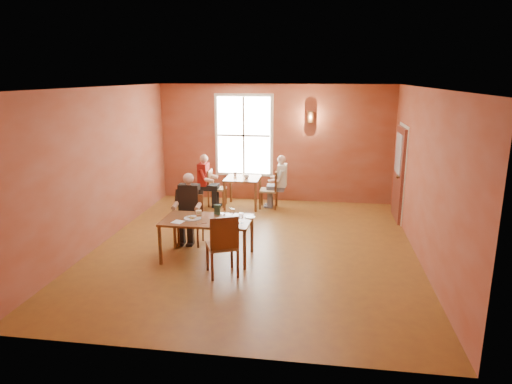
# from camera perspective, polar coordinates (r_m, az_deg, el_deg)

# --- Properties ---
(ground) EXTENTS (6.00, 7.00, 0.01)m
(ground) POSITION_cam_1_polar(r_m,az_deg,el_deg) (8.82, -0.19, -6.95)
(ground) COLOR brown
(ground) RESTS_ON ground
(wall_back) EXTENTS (6.00, 0.04, 3.00)m
(wall_back) POSITION_cam_1_polar(r_m,az_deg,el_deg) (11.81, 2.36, 6.06)
(wall_back) COLOR brown
(wall_back) RESTS_ON ground
(wall_front) EXTENTS (6.00, 0.04, 3.00)m
(wall_front) POSITION_cam_1_polar(r_m,az_deg,el_deg) (5.08, -6.15, -5.36)
(wall_front) COLOR brown
(wall_front) RESTS_ON ground
(wall_left) EXTENTS (0.04, 7.00, 3.00)m
(wall_left) POSITION_cam_1_polar(r_m,az_deg,el_deg) (9.31, -18.80, 3.05)
(wall_left) COLOR brown
(wall_left) RESTS_ON ground
(wall_right) EXTENTS (0.04, 7.00, 3.00)m
(wall_right) POSITION_cam_1_polar(r_m,az_deg,el_deg) (8.48, 20.28, 1.88)
(wall_right) COLOR brown
(wall_right) RESTS_ON ground
(ceiling) EXTENTS (6.00, 7.00, 0.04)m
(ceiling) POSITION_cam_1_polar(r_m,az_deg,el_deg) (8.21, -0.21, 12.94)
(ceiling) COLOR white
(ceiling) RESTS_ON wall_back
(window) EXTENTS (1.36, 0.10, 1.96)m
(window) POSITION_cam_1_polar(r_m,az_deg,el_deg) (11.84, -1.54, 7.07)
(window) COLOR white
(window) RESTS_ON wall_back
(door) EXTENTS (0.12, 1.04, 2.10)m
(door) POSITION_cam_1_polar(r_m,az_deg,el_deg) (10.78, 17.37, 2.18)
(door) COLOR maroon
(door) RESTS_ON ground
(wall_sconce) EXTENTS (0.16, 0.16, 0.28)m
(wall_sconce) POSITION_cam_1_polar(r_m,az_deg,el_deg) (11.57, 6.83, 9.29)
(wall_sconce) COLOR brown
(wall_sconce) RESTS_ON wall_back
(main_table) EXTENTS (1.57, 0.88, 0.73)m
(main_table) POSITION_cam_1_polar(r_m,az_deg,el_deg) (8.25, -6.08, -5.83)
(main_table) COLOR brown
(main_table) RESTS_ON ground
(chair_diner_main) EXTENTS (0.42, 0.42, 0.95)m
(chair_diner_main) POSITION_cam_1_polar(r_m,az_deg,el_deg) (8.94, -8.18, -3.55)
(chair_diner_main) COLOR brown
(chair_diner_main) RESTS_ON ground
(diner_main) EXTENTS (0.53, 0.53, 1.31)m
(diner_main) POSITION_cam_1_polar(r_m,az_deg,el_deg) (8.86, -8.27, -2.50)
(diner_main) COLOR black
(diner_main) RESTS_ON ground
(chair_empty) EXTENTS (0.62, 0.62, 1.05)m
(chair_empty) POSITION_cam_1_polar(r_m,az_deg,el_deg) (7.53, -4.27, -6.52)
(chair_empty) COLOR #5F2C12
(chair_empty) RESTS_ON ground
(plate_food) EXTENTS (0.40, 0.40, 0.04)m
(plate_food) POSITION_cam_1_polar(r_m,az_deg,el_deg) (8.17, -7.94, -3.22)
(plate_food) COLOR white
(plate_food) RESTS_ON main_table
(sandwich) EXTENTS (0.11, 0.11, 0.11)m
(sandwich) POSITION_cam_1_polar(r_m,az_deg,el_deg) (8.24, -7.15, -2.79)
(sandwich) COLOR tan
(sandwich) RESTS_ON main_table
(goblet_a) EXTENTS (0.09, 0.09, 0.19)m
(goblet_a) POSITION_cam_1_polar(r_m,az_deg,el_deg) (8.14, -2.98, -2.62)
(goblet_a) COLOR white
(goblet_a) RESTS_ON main_table
(goblet_b) EXTENTS (0.10, 0.10, 0.20)m
(goblet_b) POSITION_cam_1_polar(r_m,az_deg,el_deg) (7.85, -1.88, -3.23)
(goblet_b) COLOR white
(goblet_b) RESTS_ON main_table
(goblet_c) EXTENTS (0.08, 0.08, 0.20)m
(goblet_c) POSITION_cam_1_polar(r_m,az_deg,el_deg) (7.84, -4.15, -3.27)
(goblet_c) COLOR white
(goblet_c) RESTS_ON main_table
(menu_stand) EXTENTS (0.13, 0.10, 0.19)m
(menu_stand) POSITION_cam_1_polar(r_m,az_deg,el_deg) (8.35, -4.88, -2.20)
(menu_stand) COLOR #274331
(menu_stand) RESTS_ON main_table
(knife) EXTENTS (0.20, 0.11, 0.00)m
(knife) POSITION_cam_1_polar(r_m,az_deg,el_deg) (7.90, -6.87, -3.96)
(knife) COLOR silver
(knife) RESTS_ON main_table
(napkin) EXTENTS (0.23, 0.23, 0.01)m
(napkin) POSITION_cam_1_polar(r_m,az_deg,el_deg) (8.05, -9.73, -3.70)
(napkin) COLOR white
(napkin) RESTS_ON main_table
(side_plate) EXTENTS (0.20, 0.20, 0.01)m
(side_plate) POSITION_cam_1_polar(r_m,az_deg,el_deg) (8.19, -0.77, -3.15)
(side_plate) COLOR white
(side_plate) RESTS_ON main_table
(second_table) EXTENTS (0.85, 0.85, 0.75)m
(second_table) POSITION_cam_1_polar(r_m,az_deg,el_deg) (11.39, -1.66, -0.03)
(second_table) COLOR brown
(second_table) RESTS_ON ground
(chair_diner_white) EXTENTS (0.42, 0.42, 0.94)m
(chair_diner_white) POSITION_cam_1_polar(r_m,az_deg,el_deg) (11.27, 1.59, 0.33)
(chair_diner_white) COLOR #533219
(chair_diner_white) RESTS_ON ground
(diner_white) EXTENTS (0.51, 0.51, 1.27)m
(diner_white) POSITION_cam_1_polar(r_m,az_deg,el_deg) (11.23, 1.75, 1.14)
(diner_white) COLOR silver
(diner_white) RESTS_ON ground
(chair_diner_maroon) EXTENTS (0.41, 0.41, 0.92)m
(chair_diner_maroon) POSITION_cam_1_polar(r_m,az_deg,el_deg) (11.49, -4.86, 0.52)
(chair_diner_maroon) COLOR #58321D
(chair_diner_maroon) RESTS_ON ground
(diner_maroon) EXTENTS (0.51, 0.51, 1.28)m
(diner_maroon) POSITION_cam_1_polar(r_m,az_deg,el_deg) (11.46, -5.03, 1.38)
(diner_maroon) COLOR maroon
(diner_maroon) RESTS_ON ground
(cup_a) EXTENTS (0.15, 0.15, 0.09)m
(cup_a) POSITION_cam_1_polar(r_m,az_deg,el_deg) (11.18, -1.20, 1.91)
(cup_a) COLOR silver
(cup_a) RESTS_ON second_table
(cup_b) EXTENTS (0.13, 0.13, 0.09)m
(cup_b) POSITION_cam_1_polar(r_m,az_deg,el_deg) (11.47, -2.61, 2.22)
(cup_b) COLOR white
(cup_b) RESTS_ON second_table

